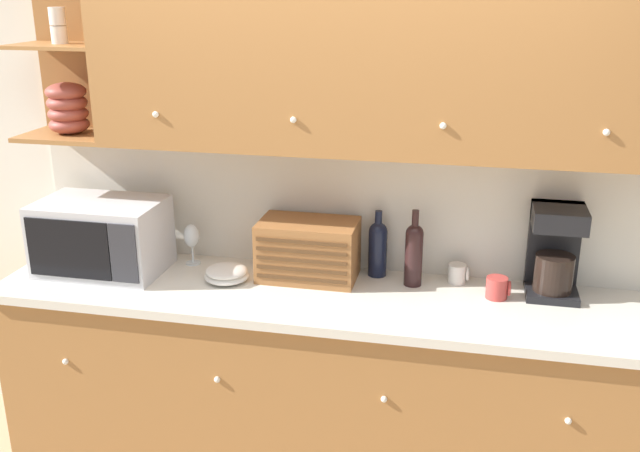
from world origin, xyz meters
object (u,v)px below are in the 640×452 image
object	(u,v)px
wine_bottle	(378,246)
mug	(497,288)
bowl_stack_on_counter	(227,274)
mug_blue_second	(458,273)
bread_box	(308,250)
microwave	(102,236)
second_wine_bottle	(414,252)
coffee_maker	(555,250)
wine_glass	(192,237)

from	to	relation	value
wine_bottle	mug	distance (m)	0.55
bowl_stack_on_counter	mug_blue_second	xyz separation A→B (m)	(1.01, 0.20, 0.01)
wine_bottle	mug	bearing A→B (deg)	-15.05
mug_blue_second	bread_box	bearing A→B (deg)	-172.92
microwave	second_wine_bottle	bearing A→B (deg)	5.52
microwave	coffee_maker	bearing A→B (deg)	4.85
wine_glass	mug	bearing A→B (deg)	-3.87
coffee_maker	microwave	bearing A→B (deg)	-175.15
wine_glass	bread_box	size ratio (longest dim) A/B	0.45
wine_glass	bowl_stack_on_counter	xyz separation A→B (m)	(0.22, -0.16, -0.10)
mug_blue_second	wine_glass	bearing A→B (deg)	-178.32
wine_glass	mug	world-z (taller)	wine_glass
bread_box	mug_blue_second	bearing A→B (deg)	7.08
second_wine_bottle	mug	size ratio (longest dim) A/B	3.37
bowl_stack_on_counter	second_wine_bottle	xyz separation A→B (m)	(0.81, 0.13, 0.12)
wine_glass	bowl_stack_on_counter	size ratio (longest dim) A/B	0.99
bowl_stack_on_counter	second_wine_bottle	size ratio (longest dim) A/B	0.58
second_wine_bottle	mug	world-z (taller)	second_wine_bottle
bowl_stack_on_counter	wine_bottle	size ratio (longest dim) A/B	0.65
wine_glass	wine_bottle	xyz separation A→B (m)	(0.87, 0.05, 0.01)
mug_blue_second	mug	xyz separation A→B (m)	(0.17, -0.13, 0.00)
bread_box	coffee_maker	xyz separation A→B (m)	(1.05, 0.05, 0.06)
microwave	mug	xyz separation A→B (m)	(1.77, 0.07, -0.12)
microwave	wine_glass	distance (m)	0.40
mug_blue_second	mug	distance (m)	0.21
microwave	wine_bottle	bearing A→B (deg)	9.68
bowl_stack_on_counter	bread_box	size ratio (longest dim) A/B	0.45
bowl_stack_on_counter	coffee_maker	xyz separation A→B (m)	(1.40, 0.17, 0.16)
bowl_stack_on_counter	bread_box	distance (m)	0.38
wine_glass	bowl_stack_on_counter	distance (m)	0.29
microwave	bread_box	world-z (taller)	microwave
wine_glass	bowl_stack_on_counter	bearing A→B (deg)	-35.83
wine_glass	coffee_maker	distance (m)	1.62
microwave	bowl_stack_on_counter	world-z (taller)	microwave
wine_glass	coffee_maker	bearing A→B (deg)	0.20
mug	second_wine_bottle	bearing A→B (deg)	169.50
bowl_stack_on_counter	mug_blue_second	world-z (taller)	mug_blue_second
wine_bottle	mug	world-z (taller)	wine_bottle
bowl_stack_on_counter	mug	xyz separation A→B (m)	(1.17, 0.07, 0.01)
second_wine_bottle	mug_blue_second	distance (m)	0.23
wine_bottle	second_wine_bottle	distance (m)	0.18
wine_bottle	microwave	bearing A→B (deg)	-170.32
second_wine_bottle	mug_blue_second	size ratio (longest dim) A/B	3.75
bowl_stack_on_counter	wine_bottle	xyz separation A→B (m)	(0.64, 0.21, 0.10)
mug_blue_second	coffee_maker	distance (m)	0.42
wine_glass	mug	distance (m)	1.40
wine_glass	mug_blue_second	xyz separation A→B (m)	(1.23, 0.04, -0.09)
bowl_stack_on_counter	mug_blue_second	size ratio (longest dim) A/B	2.16
bowl_stack_on_counter	mug_blue_second	distance (m)	1.02
microwave	coffee_maker	size ratio (longest dim) A/B	1.42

